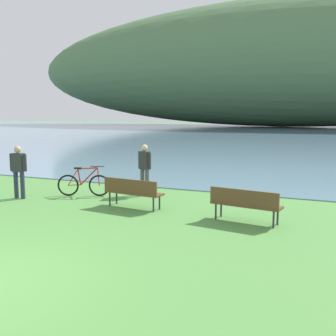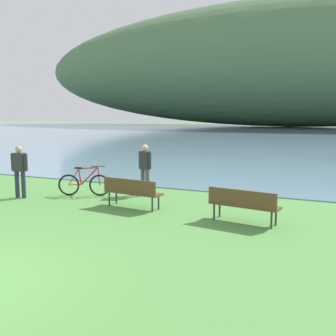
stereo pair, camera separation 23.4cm
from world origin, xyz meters
The scene contains 7 objects.
bay_water centered at (0.00, 48.98, 0.02)m, with size 180.00×80.00×0.04m, color #6B8EA8.
distant_hillside centered at (-4.76, 74.46, 11.74)m, with size 106.60×28.00×23.40m, color #4C7047.
park_bench_near_camera centered at (0.10, 5.84, 0.52)m, with size 1.84×0.67×0.88m.
park_bench_further_along centered at (3.45, 5.58, 0.52)m, with size 1.85×0.74×0.88m.
bicycle_leaning_near_bench centered at (-2.22, 6.73, 0.40)m, with size 1.67×0.70×1.01m.
person_at_shoreline centered at (-0.44, 7.73, 0.98)m, with size 0.57×0.35×1.71m.
person_on_the_grass centered at (-3.91, 5.58, 0.98)m, with size 0.60×0.27×1.71m.
Camera 2 is at (5.78, -4.23, 2.79)m, focal length 43.08 mm.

